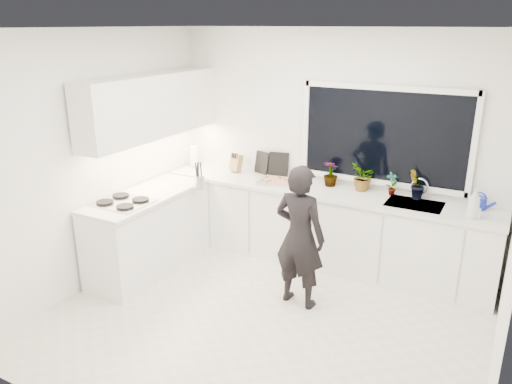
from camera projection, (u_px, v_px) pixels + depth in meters
The scene contains 24 objects.
floor at pixel (263, 321), 4.85m from camera, with size 4.00×3.50×0.02m, color beige.
wall_back at pixel (333, 147), 5.87m from camera, with size 4.00×0.02×2.70m, color white.
wall_left at pixel (97, 160), 5.31m from camera, with size 0.02×3.50×2.70m, color white.
ceiling at pixel (265, 27), 3.97m from camera, with size 4.00×3.50×0.02m, color white.
window at pixel (384, 136), 5.51m from camera, with size 1.80×0.02×1.00m, color black.
base_cabinets_back at pixel (320, 227), 5.91m from camera, with size 3.92×0.58×0.88m, color white.
base_cabinets_left at pixel (149, 233), 5.74m from camera, with size 0.58×1.60×0.88m, color white.
countertop_back at pixel (321, 191), 5.75m from camera, with size 3.94×0.62×0.04m, color silver.
countertop_left at pixel (146, 196), 5.59m from camera, with size 0.62×1.60×0.04m, color silver.
upper_cabinets at pixel (152, 106), 5.63m from camera, with size 0.34×2.10×0.70m, color white.
sink at pixel (414, 208), 5.30m from camera, with size 0.58×0.42×0.14m, color silver.
faucet at pixel (419, 189), 5.41m from camera, with size 0.03×0.03×0.22m, color silver.
stovetop at pixel (123, 202), 5.30m from camera, with size 0.56×0.48×0.03m, color black.
person at pixel (300, 237), 4.92m from camera, with size 0.54×0.35×1.47m, color black.
pizza_tray at pixel (280, 182), 5.95m from camera, with size 0.49×0.36×0.03m, color silver.
pizza at pixel (281, 181), 5.95m from camera, with size 0.45×0.32×0.01m, color red.
watering_can at pixel (479, 203), 5.12m from camera, with size 0.14×0.14×0.13m, color #1220A9.
paper_towel_roll at pixel (194, 157), 6.63m from camera, with size 0.11×0.11×0.26m, color white.
knife_block at pixel (236, 163), 6.39m from camera, with size 0.13×0.10×0.22m, color #A1814B.
utensil_crock at pixel (199, 182), 5.75m from camera, with size 0.13×0.13×0.16m, color #B5B5B9.
picture_frame_large at pixel (262, 163), 6.32m from camera, with size 0.22×0.02×0.28m, color black.
picture_frame_small at pixel (279, 164), 6.21m from camera, with size 0.25×0.02×0.30m, color black.
herb_plants at pixel (368, 178), 5.62m from camera, with size 1.18×0.35×0.32m.
soap_bottles at pixel (474, 205), 4.85m from camera, with size 0.17×0.17×0.31m.
Camera 1 is at (1.92, -3.71, 2.74)m, focal length 35.00 mm.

